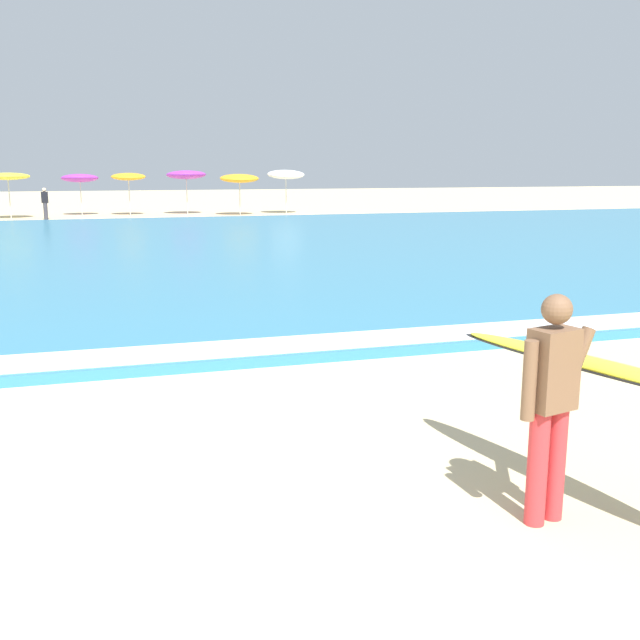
% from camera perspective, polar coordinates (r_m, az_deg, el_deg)
% --- Properties ---
extents(ground_plane, '(160.00, 160.00, 0.00)m').
position_cam_1_polar(ground_plane, '(5.35, -16.17, -17.86)').
color(ground_plane, beige).
extents(sea, '(120.00, 28.00, 0.14)m').
position_cam_1_polar(sea, '(23.31, -16.87, 5.10)').
color(sea, teal).
rests_on(sea, ground).
extents(surf_foam, '(120.00, 0.96, 0.01)m').
position_cam_1_polar(surf_foam, '(10.07, -16.66, -2.81)').
color(surf_foam, white).
rests_on(surf_foam, sea).
extents(surfer_with_board, '(1.28, 2.99, 1.73)m').
position_cam_1_polar(surfer_with_board, '(5.77, 19.42, -4.60)').
color(surfer_with_board, red).
rests_on(surfer_with_board, ground).
extents(beach_umbrella_3, '(2.14, 2.14, 2.30)m').
position_cam_1_polar(beach_umbrella_3, '(40.90, -23.12, 10.24)').
color(beach_umbrella_3, beige).
rests_on(beach_umbrella_3, ground).
extents(beach_umbrella_4, '(1.96, 1.98, 2.27)m').
position_cam_1_polar(beach_umbrella_4, '(42.41, -18.19, 10.44)').
color(beach_umbrella_4, beige).
rests_on(beach_umbrella_4, ground).
extents(beach_umbrella_5, '(1.84, 1.86, 2.31)m').
position_cam_1_polar(beach_umbrella_5, '(41.78, -14.68, 10.73)').
color(beach_umbrella_5, beige).
rests_on(beach_umbrella_5, ground).
extents(beach_umbrella_6, '(2.19, 2.20, 2.44)m').
position_cam_1_polar(beach_umbrella_6, '(42.09, -10.37, 11.05)').
color(beach_umbrella_6, beige).
rests_on(beach_umbrella_6, ground).
extents(beach_umbrella_7, '(2.12, 2.14, 2.26)m').
position_cam_1_polar(beach_umbrella_7, '(40.76, -6.29, 10.89)').
color(beach_umbrella_7, beige).
rests_on(beach_umbrella_7, ground).
extents(beach_umbrella_8, '(2.09, 2.12, 2.50)m').
position_cam_1_polar(beach_umbrella_8, '(42.02, -2.67, 11.24)').
color(beach_umbrella_8, beige).
rests_on(beach_umbrella_8, ground).
extents(beachgoer_near_row_left, '(0.32, 0.20, 1.58)m').
position_cam_1_polar(beachgoer_near_row_left, '(39.26, -20.61, 8.54)').
color(beachgoer_near_row_left, '#383842').
rests_on(beachgoer_near_row_left, ground).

